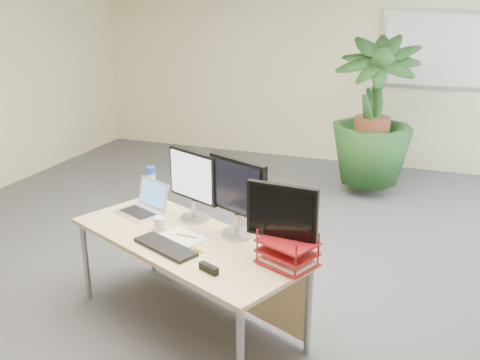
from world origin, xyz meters
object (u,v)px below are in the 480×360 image
(monitor_left, at_px, (193,181))
(floor_plant, at_px, (371,131))
(laptop, at_px, (145,205))
(monitor_right, at_px, (237,193))
(desk, at_px, (197,252))

(monitor_left, bearing_deg, floor_plant, 72.35)
(monitor_left, distance_m, laptop, 0.47)
(monitor_left, bearing_deg, monitor_right, -20.73)
(monitor_left, distance_m, monitor_right, 0.41)
(monitor_right, height_order, laptop, monitor_right)
(laptop, bearing_deg, monitor_right, -10.40)
(monitor_left, xyz_separation_m, monitor_right, (0.39, -0.15, 0.01))
(desk, relative_size, monitor_left, 3.61)
(desk, height_order, monitor_right, monitor_right)
(desk, distance_m, floor_plant, 3.14)
(monitor_right, bearing_deg, laptop, 169.60)
(floor_plant, height_order, monitor_right, floor_plant)
(laptop, bearing_deg, desk, -23.58)
(desk, xyz_separation_m, monitor_left, (-0.12, 0.23, 0.43))
(desk, bearing_deg, laptop, 156.42)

